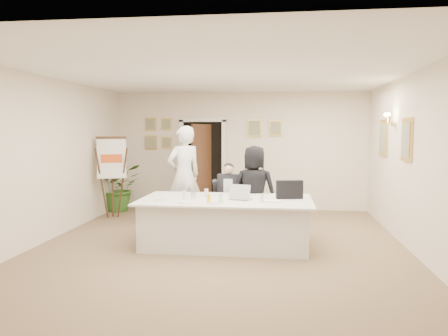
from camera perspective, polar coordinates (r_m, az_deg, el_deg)
floor at (r=7.27m, az=-0.47°, el=-10.20°), size 7.00×7.00×0.00m
ceiling at (r=7.07m, az=-0.48°, el=12.27°), size 6.00×7.00×0.02m
wall_back at (r=10.51m, az=2.09°, el=2.23°), size 6.00×0.10×2.80m
wall_front at (r=3.61m, az=-7.95°, el=-3.06°), size 6.00×0.10×2.80m
wall_left at (r=8.01m, az=-22.27°, el=1.01°), size 0.10×7.00×2.80m
wall_right at (r=7.27m, az=23.67°, el=0.59°), size 0.10×7.00×2.80m
doorway at (r=10.47m, az=-2.83°, el=0.26°), size 1.14×0.86×2.20m
pictures_back_wall at (r=10.57m, az=-2.26°, el=4.69°), size 3.40×0.06×0.80m
pictures_right_wall at (r=8.40m, az=21.25°, el=3.60°), size 0.06×2.20×0.80m
wall_sconce at (r=8.39m, az=20.86°, el=6.00°), size 0.20×0.30×0.24m
conference_table at (r=7.24m, az=0.22°, el=-7.06°), size 2.81×1.49×0.78m
seated_man at (r=8.24m, az=0.57°, el=-3.76°), size 0.63×0.66×1.30m
flip_chart at (r=9.68m, az=-14.42°, el=-1.72°), size 0.62×0.48×1.73m
standing_man at (r=8.81m, az=-5.24°, el=-0.97°), size 0.86×0.83×1.99m
standing_woman at (r=7.94m, az=3.98°, el=-2.91°), size 0.86×0.63×1.63m
potted_palm at (r=10.59m, az=-13.54°, el=-2.47°), size 1.32×1.28×1.11m
laptop at (r=7.13m, az=2.16°, el=-2.99°), size 0.44×0.45×0.28m
laptop_bag at (r=7.27m, az=8.55°, el=-2.80°), size 0.45×0.21×0.30m
paper_stack at (r=6.91m, az=6.37°, el=-4.32°), size 0.30×0.22×0.03m
plate_left at (r=7.07m, az=-8.27°, el=-4.18°), size 0.27×0.27×0.01m
plate_mid at (r=6.80m, az=-5.06°, el=-4.52°), size 0.28×0.28×0.01m
plate_near at (r=6.67m, az=-1.29°, el=-4.69°), size 0.21×0.21×0.01m
glass_a at (r=7.18m, az=-5.21°, el=-3.52°), size 0.07×0.07×0.14m
glass_b at (r=6.77m, az=-0.41°, el=-4.01°), size 0.08×0.08×0.14m
glass_c at (r=6.84m, az=4.93°, el=-3.94°), size 0.07×0.07×0.14m
glass_d at (r=7.38m, az=-2.32°, el=-3.27°), size 0.07×0.07×0.14m
oj_glass at (r=6.79m, az=-2.01°, el=-4.03°), size 0.07×0.07×0.13m
steel_jug at (r=7.15m, az=-4.03°, el=-3.66°), size 0.12×0.12×0.11m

